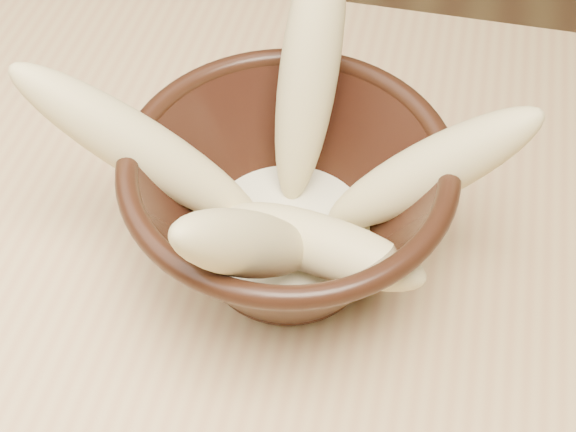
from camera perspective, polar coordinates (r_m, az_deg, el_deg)
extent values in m
cylinder|color=black|center=(0.52, 0.00, -3.18)|extent=(0.08, 0.08, 0.01)
cylinder|color=black|center=(0.50, 0.00, -1.86)|extent=(0.08, 0.08, 0.01)
torus|color=black|center=(0.45, 0.00, 3.75)|extent=(0.19, 0.19, 0.01)
cylinder|color=beige|center=(0.50, 0.00, -1.22)|extent=(0.11, 0.11, 0.01)
ellipsoid|color=#D2C47C|center=(0.48, 1.53, 10.38)|extent=(0.04, 0.11, 0.17)
ellipsoid|color=#D2C47C|center=(0.47, -10.22, 4.63)|extent=(0.16, 0.05, 0.14)
ellipsoid|color=#D2C47C|center=(0.46, 9.90, 3.10)|extent=(0.14, 0.06, 0.12)
ellipsoid|color=#D2C47C|center=(0.45, 2.36, -2.10)|extent=(0.13, 0.07, 0.05)
ellipsoid|color=#D2C47C|center=(0.42, -2.69, -2.04)|extent=(0.09, 0.12, 0.13)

